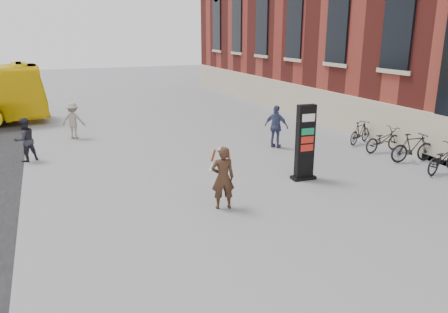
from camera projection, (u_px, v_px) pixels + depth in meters
name	position (u px, v px, depth m)	size (l,w,h in m)	color
ground	(216.00, 213.00, 11.93)	(100.00, 100.00, 0.00)	#9E9EA3
info_pylon	(305.00, 143.00, 14.29)	(0.83, 0.45, 2.51)	black
woman	(223.00, 177.00, 12.01)	(0.76, 0.71, 1.79)	#402718
pedestrian_a	(25.00, 140.00, 16.42)	(0.81, 0.63, 1.66)	#2C2B36
pedestrian_b	(73.00, 120.00, 19.94)	(1.07, 0.62, 1.66)	gray
pedestrian_c	(276.00, 127.00, 18.33)	(1.06, 0.44, 1.80)	#3F476D
bike_4	(443.00, 158.00, 15.19)	(0.67, 1.91, 1.01)	black
bike_5	(413.00, 148.00, 16.40)	(0.52, 1.84, 1.11)	black
bike_6	(383.00, 140.00, 17.82)	(0.66, 1.89, 0.99)	black
bike_7	(360.00, 132.00, 19.09)	(0.47, 1.65, 0.99)	black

